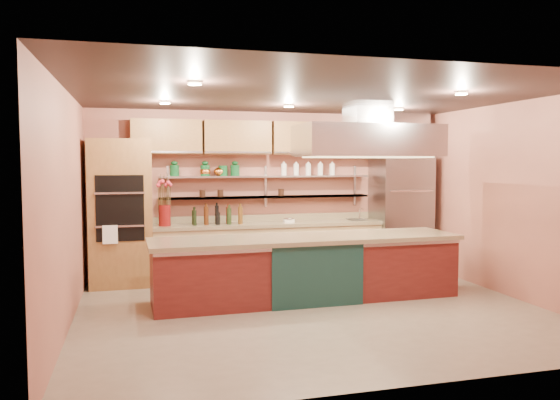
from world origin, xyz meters
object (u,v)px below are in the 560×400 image
object	(u,v)px
green_canister	(223,171)
kitchen_scale	(289,219)
copper_kettle	(219,172)
refrigerator	(401,212)
flower_vase	(165,215)
island	(307,268)

from	to	relation	value
green_canister	kitchen_scale	bearing A→B (deg)	-11.54
kitchen_scale	green_canister	world-z (taller)	green_canister
kitchen_scale	copper_kettle	bearing A→B (deg)	-179.21
refrigerator	kitchen_scale	world-z (taller)	refrigerator
kitchen_scale	copper_kettle	size ratio (longest dim) A/B	0.95
kitchen_scale	copper_kettle	xyz separation A→B (m)	(-1.14, 0.22, 0.81)
copper_kettle	flower_vase	bearing A→B (deg)	-166.41
island	kitchen_scale	bearing A→B (deg)	82.73
island	green_canister	size ratio (longest dim) A/B	25.00
island	green_canister	world-z (taller)	green_canister
refrigerator	copper_kettle	distance (m)	3.31
flower_vase	green_canister	distance (m)	1.22
copper_kettle	green_canister	xyz separation A→B (m)	(0.06, 0.00, 0.01)
flower_vase	copper_kettle	bearing A→B (deg)	13.59
flower_vase	kitchen_scale	size ratio (longest dim) A/B	1.95
flower_vase	kitchen_scale	distance (m)	2.06
kitchen_scale	green_canister	xyz separation A→B (m)	(-1.08, 0.22, 0.82)
flower_vase	copper_kettle	world-z (taller)	copper_kettle
island	kitchen_scale	size ratio (longest dim) A/B	25.19
copper_kettle	green_canister	size ratio (longest dim) A/B	1.04
refrigerator	copper_kettle	size ratio (longest dim) A/B	11.73
island	green_canister	distance (m)	2.40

